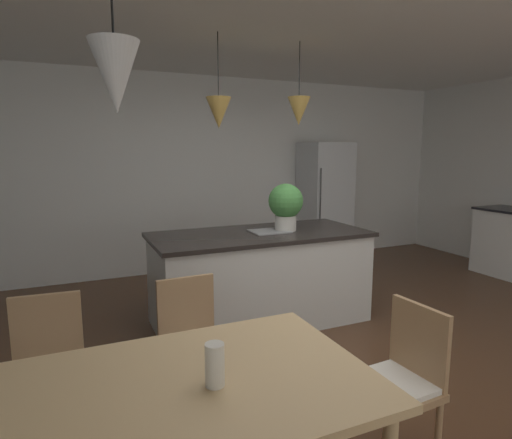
{
  "coord_description": "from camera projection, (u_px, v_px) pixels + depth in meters",
  "views": [
    {
      "loc": [
        -1.77,
        -2.6,
        1.68
      ],
      "look_at": [
        -0.49,
        0.29,
        1.17
      ],
      "focal_mm": 29.98,
      "sensor_mm": 36.0,
      "label": 1
    }
  ],
  "objects": [
    {
      "name": "chair_far_right",
      "position": [
        193.0,
        342.0,
        2.72
      ],
      "size": [
        0.42,
        0.42,
        0.87
      ],
      "color": "#A87F56",
      "rests_on": "ground_plane"
    },
    {
      "name": "ground_plane",
      "position": [
        328.0,
        372.0,
        3.33
      ],
      "size": [
        10.0,
        8.4,
        0.04
      ],
      "primitive_type": "cube",
      "color": "#4C301E"
    },
    {
      "name": "potted_plant_on_island",
      "position": [
        286.0,
        204.0,
        4.2
      ],
      "size": [
        0.34,
        0.34,
        0.47
      ],
      "color": "beige",
      "rests_on": "kitchen_island"
    },
    {
      "name": "vase_on_dining_table",
      "position": [
        215.0,
        365.0,
        1.74
      ],
      "size": [
        0.08,
        0.08,
        0.18
      ],
      "color": "silver",
      "rests_on": "dining_table"
    },
    {
      "name": "pendant_over_island_main",
      "position": [
        219.0,
        113.0,
        3.79
      ],
      "size": [
        0.23,
        0.23,
        0.82
      ],
      "color": "black"
    },
    {
      "name": "dining_table",
      "position": [
        150.0,
        405.0,
        1.72
      ],
      "size": [
        1.88,
        1.03,
        0.73
      ],
      "color": "tan",
      "rests_on": "ground_plane"
    },
    {
      "name": "wall_back_kitchen",
      "position": [
        203.0,
        174.0,
        6.05
      ],
      "size": [
        10.0,
        0.12,
        2.7
      ],
      "primitive_type": "cube",
      "color": "white",
      "rests_on": "ground_plane"
    },
    {
      "name": "pendant_over_island_aux",
      "position": [
        299.0,
        111.0,
        4.11
      ],
      "size": [
        0.22,
        0.22,
        0.78
      ],
      "color": "black"
    },
    {
      "name": "chair_far_left",
      "position": [
        47.0,
        369.0,
        2.39
      ],
      "size": [
        0.43,
        0.43,
        0.87
      ],
      "color": "#A87F56",
      "rests_on": "ground_plane"
    },
    {
      "name": "refrigerator",
      "position": [
        324.0,
        203.0,
        6.48
      ],
      "size": [
        0.66,
        0.67,
        1.8
      ],
      "color": "silver",
      "rests_on": "ground_plane"
    },
    {
      "name": "chair_kitchen_end",
      "position": [
        399.0,
        379.0,
        2.28
      ],
      "size": [
        0.42,
        0.42,
        0.87
      ],
      "color": "#A87F56",
      "rests_on": "ground_plane"
    },
    {
      "name": "kitchen_island",
      "position": [
        260.0,
        276.0,
        4.2
      ],
      "size": [
        2.1,
        0.95,
        0.91
      ],
      "color": "silver",
      "rests_on": "ground_plane"
    },
    {
      "name": "pendant_over_table",
      "position": [
        115.0,
        76.0,
        1.38
      ],
      "size": [
        0.16,
        0.16,
        0.9
      ],
      "color": "black"
    }
  ]
}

